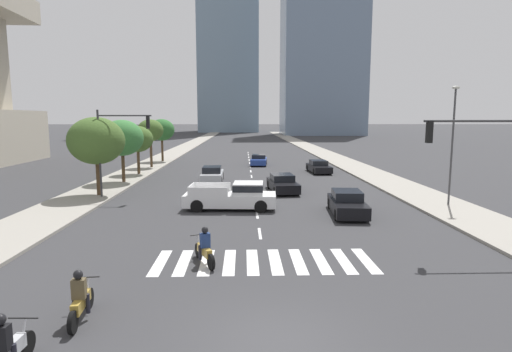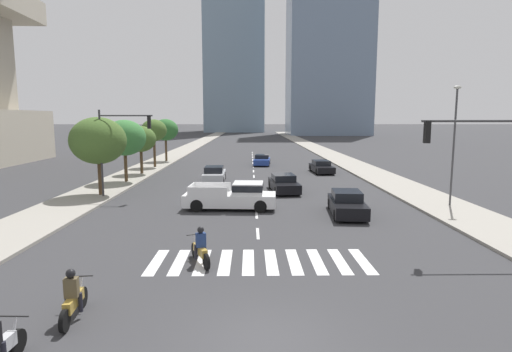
{
  "view_description": "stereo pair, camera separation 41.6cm",
  "coord_description": "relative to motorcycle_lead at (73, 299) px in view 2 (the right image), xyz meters",
  "views": [
    {
      "loc": [
        -0.79,
        -9.65,
        5.57
      ],
      "look_at": [
        0.0,
        15.89,
        2.0
      ],
      "focal_mm": 28.91,
      "sensor_mm": 36.0,
      "label": 1
    },
    {
      "loc": [
        -0.38,
        -9.65,
        5.57
      ],
      "look_at": [
        0.0,
        15.89,
        2.0
      ],
      "focal_mm": 28.91,
      "sensor_mm": 36.0,
      "label": 2
    }
  ],
  "objects": [
    {
      "name": "sidewalk_west",
      "position": [
        -6.63,
        28.69,
        -0.51
      ],
      "size": [
        4.0,
        260.0,
        0.15
      ],
      "primitive_type": "cube",
      "color": "gray",
      "rests_on": "ground"
    },
    {
      "name": "street_tree_fourth",
      "position": [
        -5.83,
        35.52,
        3.65
      ],
      "size": [
        2.87,
        2.87,
        5.33
      ],
      "color": "#4C3823",
      "rests_on": "sidewalk_west"
    },
    {
      "name": "crosswalk_near",
      "position": [
        5.32,
        4.58,
        -0.58
      ],
      "size": [
        8.55,
        2.96,
        0.01
      ],
      "color": "silver",
      "rests_on": "ground"
    },
    {
      "name": "pickup_truck",
      "position": [
        3.98,
        14.1,
        0.23
      ],
      "size": [
        5.74,
        2.38,
        1.67
      ],
      "rotation": [
        0.0,
        0.0,
        -0.06
      ],
      "color": "silver",
      "rests_on": "ground"
    },
    {
      "name": "street_tree_third",
      "position": [
        -5.83,
        29.82,
        2.98
      ],
      "size": [
        3.0,
        3.0,
        4.7
      ],
      "color": "#4C3823",
      "rests_on": "sidewalk_west"
    },
    {
      "name": "traffic_signal_far",
      "position": [
        -4.12,
        17.8,
        3.64
      ],
      "size": [
        3.95,
        0.28,
        6.02
      ],
      "color": "#333335",
      "rests_on": "sidewalk_west"
    },
    {
      "name": "sedan_black_3",
      "position": [
        10.6,
        12.49,
        0.05
      ],
      "size": [
        2.21,
        4.67,
        1.38
      ],
      "rotation": [
        0.0,
        0.0,
        -1.66
      ],
      "color": "black",
      "rests_on": "ground"
    },
    {
      "name": "street_tree_second",
      "position": [
        -5.83,
        24.61,
        3.34
      ],
      "size": [
        3.61,
        3.61,
        5.32
      ],
      "color": "#4C3823",
      "rests_on": "sidewalk_west"
    },
    {
      "name": "motorcycle_third",
      "position": [
        3.01,
        4.42,
        -0.0
      ],
      "size": [
        1.09,
        1.96,
        1.49
      ],
      "rotation": [
        0.0,
        0.0,
        1.99
      ],
      "color": "black",
      "rests_on": "ground"
    },
    {
      "name": "sedan_silver_1",
      "position": [
        1.76,
        25.42,
        0.05
      ],
      "size": [
        1.87,
        4.54,
        1.37
      ],
      "rotation": [
        0.0,
        0.0,
        1.58
      ],
      "color": "#B7BABF",
      "rests_on": "ground"
    },
    {
      "name": "street_lamp_east",
      "position": [
        17.56,
        14.34,
        3.86
      ],
      "size": [
        0.5,
        0.24,
        7.4
      ],
      "color": "#3F3F42",
      "rests_on": "sidewalk_east"
    },
    {
      "name": "traffic_signal_near",
      "position": [
        14.7,
        5.9,
        3.5
      ],
      "size": [
        4.69,
        0.28,
        5.72
      ],
      "rotation": [
        0.0,
        0.0,
        3.14
      ],
      "color": "#333335",
      "rests_on": "sidewalk_east"
    },
    {
      "name": "office_tower_center_skyline",
      "position": [
        31.48,
        132.59,
        36.07
      ],
      "size": [
        26.86,
        21.92,
        85.43
      ],
      "color": "slate",
      "rests_on": "ground"
    },
    {
      "name": "street_tree_fifth",
      "position": [
        -5.83,
        41.97,
        3.54
      ],
      "size": [
        3.21,
        3.21,
        5.36
      ],
      "color": "#4C3823",
      "rests_on": "sidewalk_west"
    },
    {
      "name": "street_tree_nearest",
      "position": [
        -5.83,
        18.42,
        3.43
      ],
      "size": [
        3.91,
        3.91,
        5.53
      ],
      "color": "#4C3823",
      "rests_on": "sidewalk_west"
    },
    {
      "name": "sedan_black_0",
      "position": [
        12.36,
        31.3,
        0.0
      ],
      "size": [
        2.04,
        4.7,
        1.27
      ],
      "rotation": [
        0.0,
        0.0,
        -1.52
      ],
      "color": "black",
      "rests_on": "ground"
    },
    {
      "name": "motorcycle_lead",
      "position": [
        0.0,
        0.0,
        0.0
      ],
      "size": [
        0.7,
        2.08,
        1.49
      ],
      "rotation": [
        0.0,
        0.0,
        1.65
      ],
      "color": "black",
      "rests_on": "ground"
    },
    {
      "name": "ground_plane",
      "position": [
        5.32,
        -1.31,
        -0.58
      ],
      "size": [
        800.0,
        800.0,
        0.0
      ],
      "primitive_type": "plane",
      "color": "#333335"
    },
    {
      "name": "sedan_blue_2",
      "position": [
        6.4,
        38.41,
        0.0
      ],
      "size": [
        2.17,
        4.39,
        1.26
      ],
      "rotation": [
        0.0,
        0.0,
        -1.65
      ],
      "color": "navy",
      "rests_on": "ground"
    },
    {
      "name": "sidewalk_east",
      "position": [
        17.26,
        28.69,
        -0.51
      ],
      "size": [
        4.0,
        260.0,
        0.15
      ],
      "primitive_type": "cube",
      "color": "gray",
      "rests_on": "ground"
    },
    {
      "name": "sedan_black_4",
      "position": [
        7.54,
        20.2,
        0.03
      ],
      "size": [
        2.23,
        4.81,
        1.32
      ],
      "rotation": [
        0.0,
        0.0,
        -1.48
      ],
      "color": "black",
      "rests_on": "ground"
    },
    {
      "name": "lane_divider_center",
      "position": [
        5.32,
        32.58,
        -0.58
      ],
      "size": [
        0.14,
        50.0,
        0.01
      ],
      "color": "silver",
      "rests_on": "ground"
    }
  ]
}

